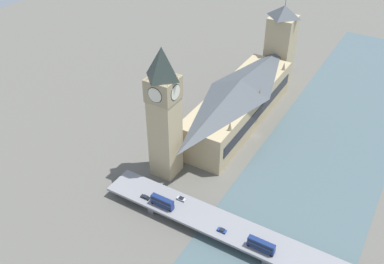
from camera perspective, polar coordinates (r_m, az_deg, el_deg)
The scene contains 11 objects.
ground_plane at distance 248.88m, azimuth 8.67°, elevation -0.56°, with size 600.00×600.00×0.00m, color #605E56.
river_water at distance 241.06m, azimuth 17.06°, elevation -3.27°, with size 64.91×360.00×0.30m, color #4C6066.
parliament_hall at distance 252.09m, azimuth 6.32°, elevation 4.08°, with size 26.70×99.18×28.67m.
clock_tower at distance 200.29m, azimuth -3.74°, elevation 2.89°, with size 13.63×13.63×69.53m.
victoria_tower at distance 298.04m, azimuth 11.69°, elevation 11.42°, with size 16.74×16.74×56.71m.
road_bridge at distance 185.49m, azimuth 10.62°, elevation -14.93°, with size 161.82×15.82×5.09m.
double_decker_bus_lead at distance 180.78m, azimuth 9.21°, elevation -14.65°, with size 11.72×2.50×5.06m.
double_decker_bus_mid at distance 195.54m, azimuth -3.99°, elevation -9.25°, with size 11.41×2.65×4.92m.
car_northbound_lead at distance 199.32m, azimuth -1.46°, elevation -8.88°, with size 4.26×1.75×1.49m.
car_northbound_tail at distance 186.87m, azimuth 4.00°, elevation -12.93°, with size 4.04×1.93×1.30m.
car_southbound_extra at distance 201.32m, azimuth -6.24°, elevation -8.62°, with size 4.64×1.79×1.23m.
Camera 1 is at (-68.45, 189.55, 146.04)m, focal length 40.00 mm.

